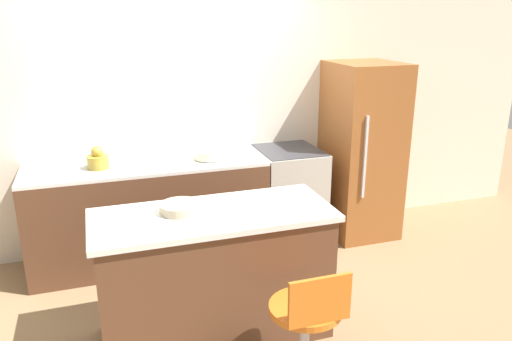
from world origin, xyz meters
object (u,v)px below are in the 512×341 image
refrigerator (361,150)px  mixing_bowl (210,154)px  kettle (98,160)px  oven_range (288,196)px  stool_chair (307,330)px

refrigerator → mixing_bowl: 1.57m
kettle → oven_range: bearing=1.3°
stool_chair → kettle: (-1.09, 1.93, 0.61)m
kettle → mixing_bowl: size_ratio=0.68×
oven_range → mixing_bowl: (-0.79, -0.04, 0.51)m
refrigerator → stool_chair: refrigerator is taller
stool_chair → refrigerator: bearing=53.4°
mixing_bowl → oven_range: bearing=3.0°
stool_chair → mixing_bowl: (-0.12, 1.93, 0.57)m
kettle → stool_chair: bearing=-60.6°
refrigerator → stool_chair: size_ratio=2.08×
refrigerator → kettle: bearing=-179.7°
mixing_bowl → stool_chair: bearing=-86.4°
oven_range → stool_chair: oven_range is taller
oven_range → refrigerator: size_ratio=0.54×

